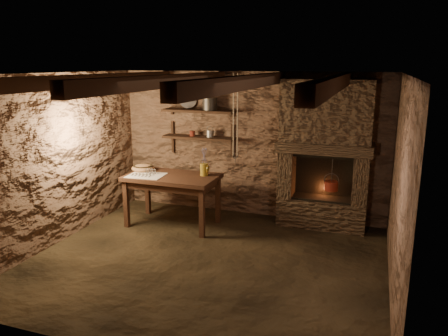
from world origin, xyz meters
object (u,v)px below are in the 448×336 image
(work_table, at_px, (173,198))
(iron_stockpot, at_px, (210,105))
(stoneware_jug, at_px, (204,164))
(wooden_bowl, at_px, (143,168))
(red_pot, at_px, (331,185))

(work_table, xyz_separation_m, iron_stockpot, (0.34, 0.77, 1.42))
(stoneware_jug, distance_m, wooden_bowl, 1.07)
(work_table, height_order, red_pot, red_pot)
(wooden_bowl, xyz_separation_m, iron_stockpot, (0.92, 0.65, 1.00))
(stoneware_jug, height_order, red_pot, stoneware_jug)
(work_table, distance_m, iron_stockpot, 1.65)
(stoneware_jug, distance_m, red_pot, 1.98)
(work_table, height_order, stoneware_jug, stoneware_jug)
(iron_stockpot, bearing_deg, work_table, -114.05)
(work_table, height_order, wooden_bowl, wooden_bowl)
(stoneware_jug, bearing_deg, wooden_bowl, 177.06)
(work_table, bearing_deg, red_pot, 15.87)
(work_table, distance_m, stoneware_jug, 0.76)
(stoneware_jug, xyz_separation_m, wooden_bowl, (-1.06, -0.04, -0.14))
(stoneware_jug, height_order, iron_stockpot, iron_stockpot)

